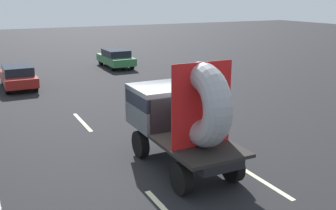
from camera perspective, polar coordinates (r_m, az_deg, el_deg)
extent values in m
plane|color=black|center=(12.75, -0.54, -8.59)|extent=(120.00, 120.00, 0.00)
cylinder|color=black|center=(13.13, -4.08, -5.74)|extent=(0.28, 0.91, 0.91)
cylinder|color=black|center=(13.82, 2.44, -4.59)|extent=(0.28, 0.91, 0.91)
cylinder|color=black|center=(10.76, 1.97, -10.72)|extent=(0.28, 0.91, 0.91)
cylinder|color=black|center=(11.60, 9.44, -8.90)|extent=(0.28, 0.91, 0.91)
cube|color=black|center=(12.15, 2.14, -5.26)|extent=(1.30, 4.62, 0.25)
cube|color=#4C5156|center=(13.06, -0.75, -0.05)|extent=(2.00, 1.86, 1.35)
cube|color=black|center=(12.94, -0.66, 1.16)|extent=(2.02, 1.77, 0.44)
cube|color=black|center=(11.34, 4.44, -5.93)|extent=(2.00, 2.76, 0.10)
cube|color=black|center=(12.23, 1.28, -1.28)|extent=(1.80, 0.08, 1.10)
torus|color=#9E9EA3|center=(10.82, 4.99, 0.02)|extent=(0.79, 2.41, 2.41)
cube|color=red|center=(10.82, 4.99, 0.02)|extent=(1.90, 0.03, 2.41)
cylinder|color=black|center=(25.93, -23.11, 3.45)|extent=(0.22, 0.63, 0.63)
cylinder|color=black|center=(26.06, -19.77, 3.85)|extent=(0.22, 0.63, 0.63)
cylinder|color=black|center=(23.35, -22.61, 2.28)|extent=(0.22, 0.63, 0.63)
cylinder|color=black|center=(23.50, -18.91, 2.72)|extent=(0.22, 0.63, 0.63)
cube|color=maroon|center=(24.64, -21.17, 3.72)|extent=(1.76, 4.12, 0.54)
cube|color=black|center=(24.46, -21.26, 4.85)|extent=(1.59, 2.31, 0.49)
cube|color=beige|center=(17.17, -12.49, -2.46)|extent=(0.16, 2.76, 0.01)
cube|color=beige|center=(11.99, 13.51, -10.67)|extent=(0.16, 2.69, 0.01)
cube|color=beige|center=(18.37, -2.71, -0.90)|extent=(0.16, 2.35, 0.01)
cylinder|color=black|center=(31.19, -9.85, 6.36)|extent=(0.22, 0.64, 0.64)
cylinder|color=black|center=(31.68, -7.16, 6.61)|extent=(0.22, 0.64, 0.64)
cylinder|color=black|center=(28.68, -8.25, 5.63)|extent=(0.22, 0.64, 0.64)
cylinder|color=black|center=(29.20, -5.35, 5.90)|extent=(0.22, 0.64, 0.64)
cube|color=#33723F|center=(30.13, -7.70, 6.66)|extent=(1.79, 4.18, 0.55)
cube|color=black|center=(29.96, -7.67, 7.62)|extent=(1.61, 2.34, 0.50)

